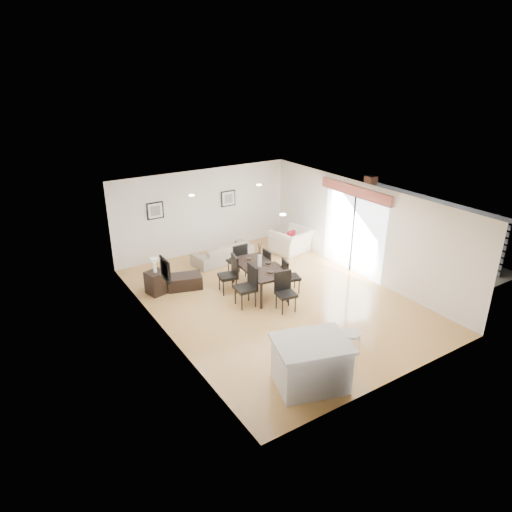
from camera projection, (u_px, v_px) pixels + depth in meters
ground at (274, 299)px, 11.95m from camera, size 8.00×8.00×0.00m
wall_back at (203, 211)px, 14.54m from camera, size 6.00×0.04×2.70m
wall_front at (399, 321)px, 8.32m from camera, size 6.00×0.04×2.70m
wall_left at (162, 279)px, 9.94m from camera, size 0.04×8.00×2.70m
wall_right at (362, 230)px, 12.91m from camera, size 0.04×8.00×2.70m
ceiling at (275, 199)px, 10.90m from camera, size 6.00×8.00×0.02m
sofa at (223, 253)px, 14.16m from camera, size 2.03×1.02×0.57m
armchair at (291, 241)px, 14.82m from camera, size 1.38×1.27×0.77m
courtyard_plant_a at (435, 254)px, 13.97m from camera, size 0.70×0.67×0.62m
courtyard_plant_b at (397, 241)px, 15.08m from camera, size 0.39×0.39×0.58m
dining_table at (260, 269)px, 12.08m from camera, size 1.06×1.88×0.75m
dining_chair_wnear at (249, 283)px, 11.44m from camera, size 0.52×0.52×1.08m
dining_chair_wfar at (231, 272)px, 12.14m from camera, size 0.55×0.55×1.04m
dining_chair_enear at (289, 274)px, 12.12m from camera, size 0.52×0.52×0.95m
dining_chair_efar at (270, 263)px, 12.81m from camera, size 0.45×0.45×0.92m
dining_chair_head at (285, 289)px, 11.26m from camera, size 0.51×0.51×1.00m
dining_chair_foot at (238, 259)px, 12.98m from camera, size 0.46×0.46×1.03m
vase at (260, 257)px, 11.94m from camera, size 0.88×1.34×0.68m
coffee_table at (184, 282)px, 12.49m from camera, size 1.05×0.80×0.37m
side_table at (156, 283)px, 12.14m from camera, size 0.56×0.56×0.62m
table_lamp at (154, 263)px, 11.92m from camera, size 0.21×0.21×0.40m
cushion at (291, 236)px, 14.60m from camera, size 0.35×0.19×0.33m
kitchen_island at (311, 363)px, 8.56m from camera, size 1.64×1.43×0.97m
bar_stool at (350, 338)px, 8.95m from camera, size 0.39×0.39×0.85m
framed_print_back_left at (155, 211)px, 13.61m from camera, size 0.52×0.04×0.52m
framed_print_back_right at (228, 198)px, 14.84m from camera, size 0.52×0.04×0.52m
framed_print_left_wall at (165, 270)px, 9.68m from camera, size 0.04×0.52×0.52m
sliding_door at (354, 217)px, 13.00m from camera, size 0.12×2.70×2.57m
courtyard at (411, 218)px, 15.32m from camera, size 6.00×6.00×2.00m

